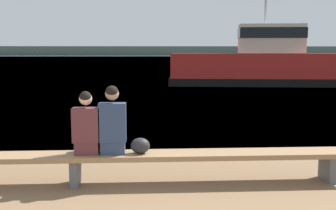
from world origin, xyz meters
The scene contains 7 objects.
water_surface centered at (0.00, 125.24, 0.00)m, with size 240.00×240.00×0.00m, color teal.
far_shoreline centered at (0.00, 197.90, 2.09)m, with size 600.00×12.00×4.18m, color #424738.
bench_main centered at (-0.62, 3.20, 0.40)m, with size 8.45×0.51×0.48m.
person_left centered at (-0.44, 3.20, 0.89)m, with size 0.41×0.35×0.96m.
person_right centered at (-0.04, 3.19, 0.94)m, with size 0.41×0.35×1.04m.
shopping_bag centered at (0.37, 3.18, 0.60)m, with size 0.29×0.24×0.24m.
tugboat_red centered at (7.50, 21.52, 1.15)m, with size 11.09×4.12×5.75m.
Camera 1 is at (0.42, -3.07, 2.03)m, focal length 45.00 mm.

